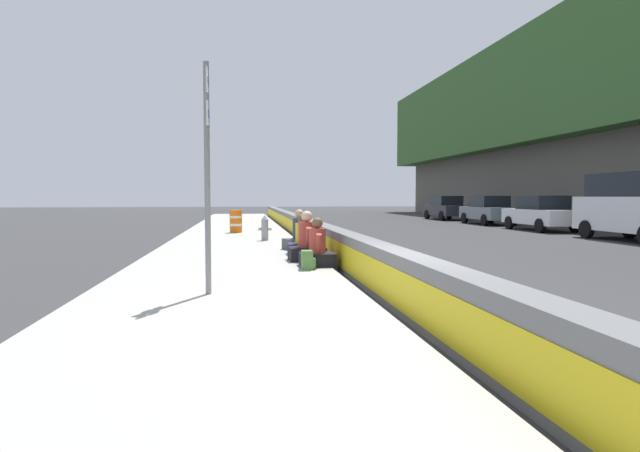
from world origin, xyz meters
TOP-DOWN VIEW (x-y plane):
  - ground_plane at (0.00, 0.00)m, footprint 160.00×160.00m
  - sidewalk_strip at (0.00, 2.65)m, footprint 80.00×4.40m
  - jersey_barrier at (0.00, 0.00)m, footprint 76.00×0.45m
  - route_sign_post at (1.02, 2.88)m, footprint 0.44×0.09m
  - fire_hydrant at (11.11, 1.58)m, footprint 0.26×0.46m
  - seated_person_foreground at (4.10, 0.72)m, footprint 0.68×0.77m
  - seated_person_middle at (5.13, 0.83)m, footprint 0.76×0.87m
  - seated_person_rear at (6.58, 0.78)m, footprint 0.68×0.78m
  - seated_person_far at (7.79, 0.72)m, footprint 0.93×1.01m
  - backpack at (3.57, 1.01)m, footprint 0.32×0.28m
  - construction_barrel at (15.37, 2.63)m, footprint 0.54×0.54m
  - parked_car_third at (10.25, -12.12)m, footprint 5.13×2.16m
  - parked_car_fourth at (16.60, -12.05)m, footprint 4.51×1.97m
  - parked_car_midline at (22.45, -12.17)m, footprint 4.53×2.00m
  - parked_car_far at (28.94, -12.09)m, footprint 4.52×1.98m

SIDE VIEW (x-z plane):
  - ground_plane at x=0.00m, z-range 0.00..0.00m
  - sidewalk_strip at x=0.00m, z-range 0.00..0.14m
  - backpack at x=3.57m, z-range 0.13..0.53m
  - jersey_barrier at x=0.00m, z-range 0.00..0.85m
  - seated_person_rear at x=6.58m, z-range -0.06..1.00m
  - seated_person_foreground at x=4.10m, z-range -0.06..1.01m
  - seated_person_far at x=7.79m, z-range -0.08..1.08m
  - seated_person_middle at x=5.13m, z-range -0.08..1.11m
  - fire_hydrant at x=11.11m, z-range 0.15..1.03m
  - construction_barrel at x=15.37m, z-range 0.14..1.09m
  - parked_car_fourth at x=16.60m, z-range 0.01..1.72m
  - parked_car_midline at x=22.45m, z-range 0.01..1.72m
  - parked_car_far at x=28.94m, z-range 0.01..1.72m
  - parked_car_third at x=10.25m, z-range 0.07..2.63m
  - route_sign_post at x=1.02m, z-range 0.41..4.01m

